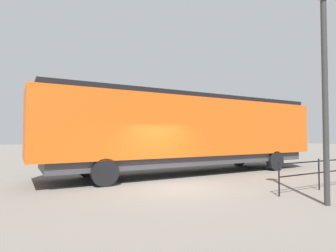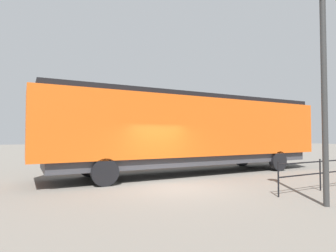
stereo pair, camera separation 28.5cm
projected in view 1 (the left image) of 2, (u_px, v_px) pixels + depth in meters
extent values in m
plane|color=#666059|center=(175.00, 188.00, 10.38)|extent=(120.00, 120.00, 0.00)
cube|color=#D15114|center=(189.00, 127.00, 14.39)|extent=(3.18, 15.41, 2.83)
cube|color=black|center=(271.00, 135.00, 17.50)|extent=(3.05, 2.73, 1.98)
cube|color=black|center=(189.00, 99.00, 14.45)|extent=(2.86, 14.80, 0.24)
cube|color=#38383D|center=(189.00, 159.00, 14.34)|extent=(2.86, 14.18, 0.45)
cylinder|color=black|center=(239.00, 157.00, 18.01)|extent=(0.30, 1.10, 1.10)
cylinder|color=black|center=(275.00, 161.00, 15.51)|extent=(0.30, 1.10, 1.10)
cylinder|color=black|center=(87.00, 165.00, 13.15)|extent=(0.30, 1.10, 1.10)
cylinder|color=black|center=(105.00, 172.00, 10.65)|extent=(0.30, 1.10, 1.10)
cylinder|color=#2D2D2D|center=(325.00, 100.00, 7.87)|extent=(0.16, 0.16, 6.05)
cylinder|color=black|center=(279.00, 179.00, 8.92)|extent=(0.05, 0.05, 1.14)
cylinder|color=black|center=(319.00, 174.00, 10.00)|extent=(0.05, 0.05, 1.14)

